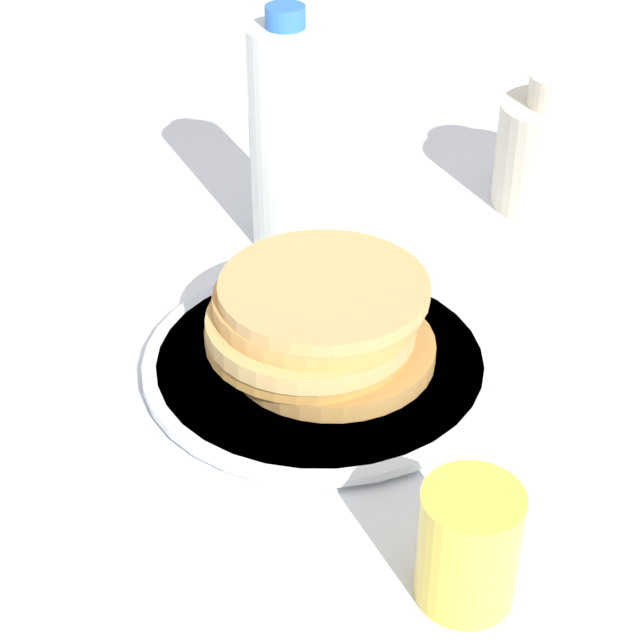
# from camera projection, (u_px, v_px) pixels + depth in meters

# --- Properties ---
(ground_plane) EXTENTS (4.00, 4.00, 0.00)m
(ground_plane) POSITION_uv_depth(u_px,v_px,m) (361.00, 364.00, 0.83)
(ground_plane) COLOR white
(plate) EXTENTS (0.27, 0.27, 0.01)m
(plate) POSITION_uv_depth(u_px,v_px,m) (320.00, 362.00, 0.83)
(plate) COLOR silver
(plate) RESTS_ON ground_plane
(pancake_stack) EXTENTS (0.17, 0.17, 0.07)m
(pancake_stack) POSITION_uv_depth(u_px,v_px,m) (319.00, 321.00, 0.81)
(pancake_stack) COLOR #BA8644
(pancake_stack) RESTS_ON plate
(juice_glass) EXTENTS (0.06, 0.06, 0.08)m
(juice_glass) POSITION_uv_depth(u_px,v_px,m) (468.00, 546.00, 0.62)
(juice_glass) COLOR yellow
(juice_glass) RESTS_ON ground_plane
(cream_jug) EXTENTS (0.11, 0.11, 0.13)m
(cream_jug) POSITION_uv_depth(u_px,v_px,m) (552.00, 150.00, 1.02)
(cream_jug) COLOR beige
(cream_jug) RESTS_ON ground_plane
(water_bottle_near) EXTENTS (0.07, 0.07, 0.22)m
(water_bottle_near) POSITION_uv_depth(u_px,v_px,m) (287.00, 138.00, 0.93)
(water_bottle_near) COLOR silver
(water_bottle_near) RESTS_ON ground_plane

